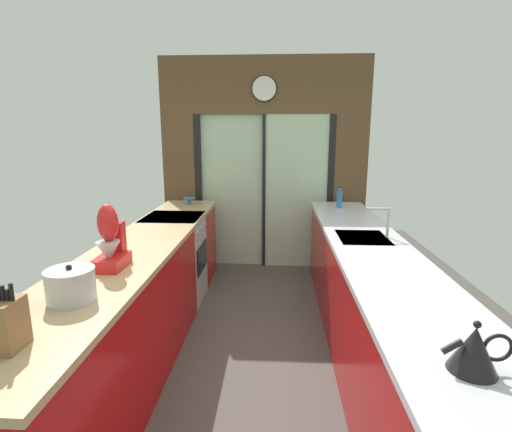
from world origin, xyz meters
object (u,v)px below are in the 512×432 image
object	(u,v)px
oven_range	(175,259)
soap_bottle	(339,199)
stock_pot	(71,285)
mixing_bowl	(189,201)
kettle	(475,349)
knife_block	(10,324)
stand_mixer	(110,244)

from	to	relation	value
oven_range	soap_bottle	size ratio (longest dim) A/B	3.68
stock_pot	mixing_bowl	bearing A→B (deg)	90.00
oven_range	soap_bottle	xyz separation A→B (m)	(1.80, 0.56, 0.57)
kettle	oven_range	bearing A→B (deg)	125.48
stock_pot	kettle	distance (m)	1.85
knife_block	kettle	bearing A→B (deg)	-1.49
knife_block	stand_mixer	world-z (taller)	stand_mixer
knife_block	stock_pot	world-z (taller)	knife_block
oven_range	kettle	xyz separation A→B (m)	(1.80, -2.53, 0.55)
oven_range	soap_bottle	bearing A→B (deg)	17.43
stand_mixer	soap_bottle	xyz separation A→B (m)	(1.78, 2.09, -0.05)
stand_mixer	soap_bottle	size ratio (longest dim) A/B	1.68
stand_mixer	stock_pot	distance (m)	0.50
stand_mixer	stock_pot	world-z (taller)	stand_mixer
stock_pot	soap_bottle	xyz separation A→B (m)	(1.78, 2.59, 0.02)
stock_pot	kettle	world-z (taller)	kettle
oven_range	kettle	distance (m)	3.15
oven_range	stock_pot	xyz separation A→B (m)	(0.02, -2.02, 0.55)
oven_range	mixing_bowl	distance (m)	0.85
oven_range	stand_mixer	bearing A→B (deg)	-89.31
mixing_bowl	soap_bottle	bearing A→B (deg)	-3.73
knife_block	oven_range	bearing A→B (deg)	90.43
mixing_bowl	kettle	size ratio (longest dim) A/B	0.59
stand_mixer	stock_pot	xyz separation A→B (m)	(-0.00, -0.49, -0.08)
knife_block	kettle	size ratio (longest dim) A/B	1.10
mixing_bowl	stock_pot	bearing A→B (deg)	-90.00
mixing_bowl	knife_block	bearing A→B (deg)	-90.00
stock_pot	soap_bottle	world-z (taller)	soap_bottle
mixing_bowl	knife_block	xyz separation A→B (m)	(0.00, -3.16, 0.07)
soap_bottle	oven_range	bearing A→B (deg)	-162.57
mixing_bowl	kettle	world-z (taller)	kettle
soap_bottle	stand_mixer	bearing A→B (deg)	-130.36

